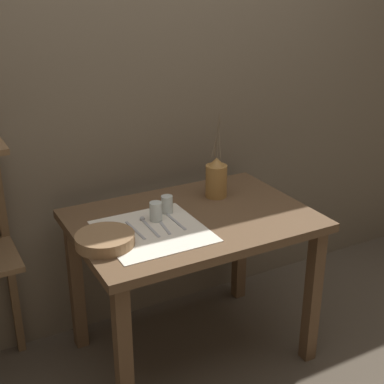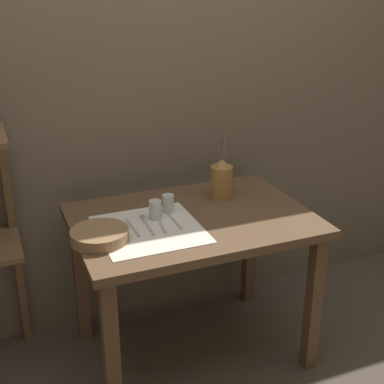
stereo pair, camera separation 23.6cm
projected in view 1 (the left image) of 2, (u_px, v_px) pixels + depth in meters
ground_plane at (192, 350)px, 2.69m from camera, size 12.00×12.00×0.00m
stone_wall_back at (146, 96)px, 2.63m from camera, size 7.00×0.06×2.40m
wooden_table at (192, 238)px, 2.45m from camera, size 1.07×0.75×0.74m
linen_cloth at (153, 231)px, 2.27m from camera, size 0.44×0.44×0.00m
pitcher_with_flowers at (216, 178)px, 2.60m from camera, size 0.11×0.11×0.42m
wooden_bowl at (105, 240)px, 2.15m from camera, size 0.24×0.24×0.05m
glass_tumbler_near at (156, 211)px, 2.35m from camera, size 0.06×0.06×0.09m
glass_tumbler_far at (167, 204)px, 2.43m from camera, size 0.05×0.05×0.08m
fork_outer at (123, 234)px, 2.24m from camera, size 0.02×0.19×0.00m
knife_center at (135, 230)px, 2.27m from camera, size 0.02×0.19×0.00m
spoon_outer at (145, 223)px, 2.34m from camera, size 0.02×0.20×0.02m
fork_inner at (163, 225)px, 2.32m from camera, size 0.04×0.19×0.00m
spoon_inner at (170, 216)px, 2.40m from camera, size 0.02×0.20×0.02m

